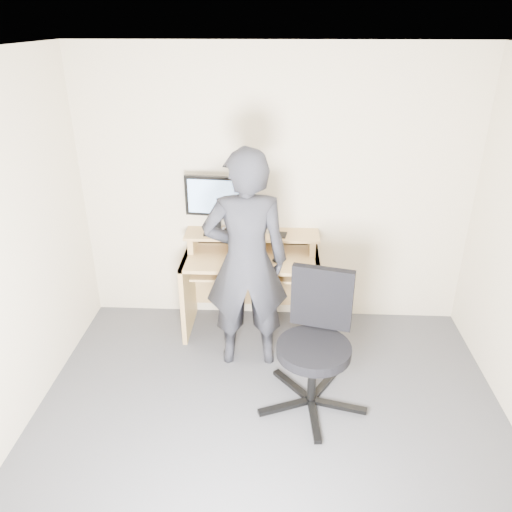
# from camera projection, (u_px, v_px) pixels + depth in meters

# --- Properties ---
(ground) EXTENTS (3.50, 3.50, 0.00)m
(ground) POSITION_uv_depth(u_px,v_px,m) (268.00, 448.00, 3.41)
(ground) COLOR #4A4B4F
(ground) RESTS_ON ground
(back_wall) EXTENTS (3.50, 0.02, 2.50)m
(back_wall) POSITION_uv_depth(u_px,v_px,m) (275.00, 192.00, 4.44)
(back_wall) COLOR beige
(back_wall) RESTS_ON ground
(ceiling) EXTENTS (3.50, 3.50, 0.02)m
(ceiling) POSITION_uv_depth(u_px,v_px,m) (274.00, 55.00, 2.32)
(ceiling) COLOR white
(ceiling) RESTS_ON back_wall
(desk) EXTENTS (1.20, 0.60, 0.91)m
(desk) POSITION_uv_depth(u_px,v_px,m) (252.00, 273.00, 4.56)
(desk) COLOR tan
(desk) RESTS_ON ground
(monitor) EXTENTS (0.56, 0.16, 0.53)m
(monitor) POSITION_uv_depth(u_px,v_px,m) (217.00, 200.00, 4.32)
(monitor) COLOR black
(monitor) RESTS_ON desk
(external_drive) EXTENTS (0.10, 0.14, 0.20)m
(external_drive) POSITION_uv_depth(u_px,v_px,m) (239.00, 223.00, 4.42)
(external_drive) COLOR black
(external_drive) RESTS_ON desk
(travel_mug) EXTENTS (0.08, 0.08, 0.16)m
(travel_mug) POSITION_uv_depth(u_px,v_px,m) (267.00, 224.00, 4.45)
(travel_mug) COLOR silver
(travel_mug) RESTS_ON desk
(smartphone) EXTENTS (0.09, 0.14, 0.01)m
(smartphone) POSITION_uv_depth(u_px,v_px,m) (282.00, 235.00, 4.42)
(smartphone) COLOR black
(smartphone) RESTS_ON desk
(charger) EXTENTS (0.05, 0.05, 0.03)m
(charger) POSITION_uv_depth(u_px,v_px,m) (226.00, 233.00, 4.42)
(charger) COLOR black
(charger) RESTS_ON desk
(headphones) EXTENTS (0.18, 0.18, 0.06)m
(headphones) POSITION_uv_depth(u_px,v_px,m) (231.00, 230.00, 4.52)
(headphones) COLOR silver
(headphones) RESTS_ON desk
(keyboard) EXTENTS (0.49, 0.27, 0.03)m
(keyboard) POSITION_uv_depth(u_px,v_px,m) (250.00, 270.00, 4.35)
(keyboard) COLOR black
(keyboard) RESTS_ON desk
(mouse) EXTENTS (0.11, 0.08, 0.04)m
(mouse) POSITION_uv_depth(u_px,v_px,m) (278.00, 260.00, 4.29)
(mouse) COLOR black
(mouse) RESTS_ON desk
(office_chair) EXTENTS (0.81, 0.79, 1.02)m
(office_chair) POSITION_uv_depth(u_px,v_px,m) (316.00, 338.00, 3.62)
(office_chair) COLOR black
(office_chair) RESTS_ON ground
(person) EXTENTS (0.71, 0.50, 1.84)m
(person) POSITION_uv_depth(u_px,v_px,m) (246.00, 262.00, 3.91)
(person) COLOR black
(person) RESTS_ON ground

